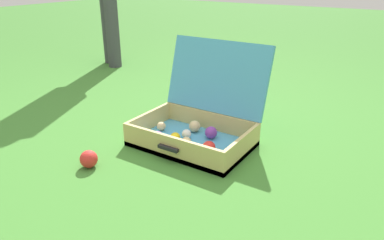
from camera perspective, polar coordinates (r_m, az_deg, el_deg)
The scene contains 3 objects.
ground_plane at distance 1.85m, azimuth -0.30°, elevation -4.43°, with size 16.00×16.00×0.00m, color #3D7A2D.
open_suitcase at distance 1.88m, azimuth 1.09°, elevation -0.14°, with size 0.59×0.53×0.50m.
stray_ball_on_grass at distance 1.73m, azimuth -16.03°, elevation -5.95°, with size 0.08×0.08×0.08m, color red.
Camera 1 is at (0.91, -1.37, 0.84)m, focal length 33.69 mm.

